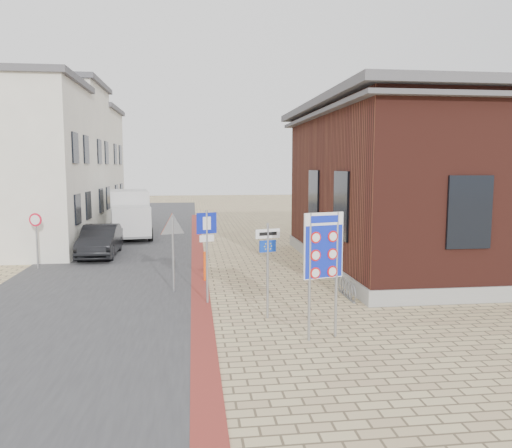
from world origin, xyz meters
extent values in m
plane|color=tan|center=(0.00, 0.00, 0.00)|extent=(120.00, 120.00, 0.00)
cube|color=#38383A|center=(-5.50, 15.00, 0.01)|extent=(7.00, 60.00, 0.02)
cube|color=maroon|center=(-2.00, 10.00, 0.01)|extent=(0.60, 40.00, 0.02)
cube|color=gray|center=(9.00, 7.00, 0.25)|extent=(12.15, 12.15, 0.50)
cube|color=#451C16|center=(9.00, 7.00, 3.50)|extent=(12.00, 12.00, 6.00)
cube|color=#4F4F54|center=(9.00, 7.00, 6.65)|extent=(13.00, 13.00, 0.30)
cube|color=#4F4F54|center=(9.00, 7.00, 6.25)|extent=(12.70, 12.70, 0.15)
cube|color=black|center=(2.98, 4.00, 2.80)|extent=(0.12, 1.60, 2.40)
cube|color=black|center=(2.98, 8.00, 2.80)|extent=(0.12, 1.60, 2.40)
cube|color=black|center=(6.00, 0.98, 2.80)|extent=(1.40, 0.12, 2.20)
cube|color=silver|center=(-11.00, 12.00, 4.00)|extent=(7.00, 6.00, 8.00)
cube|color=black|center=(-7.48, 10.80, 2.20)|extent=(0.10, 1.10, 1.40)
cube|color=black|center=(-7.48, 13.20, 2.20)|extent=(0.10, 1.10, 1.40)
cube|color=black|center=(-7.48, 10.80, 5.00)|extent=(0.10, 1.10, 1.40)
cube|color=black|center=(-7.48, 13.20, 5.00)|extent=(0.10, 1.10, 1.40)
cube|color=silver|center=(-11.00, 18.00, 4.40)|extent=(7.00, 6.00, 8.80)
cube|color=#4F4F54|center=(-11.00, 18.00, 8.95)|extent=(7.40, 6.40, 0.30)
cube|color=black|center=(-7.48, 16.80, 2.20)|extent=(0.10, 1.10, 1.40)
cube|color=black|center=(-7.48, 19.20, 2.20)|extent=(0.10, 1.10, 1.40)
cube|color=black|center=(-7.48, 16.80, 5.00)|extent=(0.10, 1.10, 1.40)
cube|color=black|center=(-7.48, 19.20, 5.00)|extent=(0.10, 1.10, 1.40)
cube|color=silver|center=(-11.00, 24.00, 4.00)|extent=(7.00, 6.00, 8.00)
cube|color=#4F4F54|center=(-11.00, 24.00, 8.15)|extent=(7.40, 6.40, 0.30)
cube|color=black|center=(-7.48, 22.80, 2.20)|extent=(0.10, 1.10, 1.40)
cube|color=black|center=(-7.48, 25.20, 2.20)|extent=(0.10, 1.10, 1.40)
cube|color=black|center=(-7.48, 22.80, 5.00)|extent=(0.10, 1.10, 1.40)
cube|color=black|center=(-7.48, 25.20, 5.00)|extent=(0.10, 1.10, 1.40)
torus|color=slate|center=(2.65, 1.60, 0.28)|extent=(0.04, 0.60, 0.60)
torus|color=slate|center=(2.65, 1.90, 0.28)|extent=(0.04, 0.60, 0.60)
torus|color=slate|center=(2.65, 2.20, 0.28)|extent=(0.04, 0.60, 0.60)
torus|color=slate|center=(2.65, 2.50, 0.28)|extent=(0.04, 0.60, 0.60)
torus|color=slate|center=(2.65, 2.80, 0.28)|extent=(0.04, 0.60, 0.60)
cube|color=slate|center=(2.65, 2.20, 0.02)|extent=(0.08, 1.60, 0.04)
imported|color=black|center=(-6.50, 10.71, 0.73)|extent=(1.60, 4.45, 1.46)
cube|color=slate|center=(-5.81, 16.49, 0.44)|extent=(2.80, 5.48, 0.24)
cube|color=silver|center=(-5.53, 14.68, 1.21)|extent=(2.26, 1.94, 1.55)
cube|color=black|center=(-5.42, 13.96, 1.50)|extent=(1.83, 0.36, 0.77)
cube|color=silver|center=(-5.95, 17.35, 1.69)|extent=(2.63, 3.77, 2.13)
cylinder|color=black|center=(-6.58, 14.81, 0.39)|extent=(0.36, 0.80, 0.77)
cylinder|color=black|center=(-4.57, 15.12, 0.39)|extent=(0.36, 0.80, 0.77)
cylinder|color=black|center=(-7.05, 17.87, 0.39)|extent=(0.36, 0.80, 0.77)
cylinder|color=black|center=(-5.04, 18.18, 0.39)|extent=(0.36, 0.80, 0.77)
cylinder|color=gray|center=(0.52, -1.60, 1.54)|extent=(0.07, 0.07, 3.08)
cylinder|color=gray|center=(1.23, -1.40, 1.54)|extent=(0.07, 0.07, 3.08)
cube|color=white|center=(0.88, -1.50, 2.29)|extent=(1.02, 0.34, 1.58)
cube|color=#0F22BB|center=(0.88, -1.50, 2.29)|extent=(0.98, 0.33, 1.54)
cube|color=white|center=(0.88, -1.50, 2.93)|extent=(0.99, 0.33, 0.30)
cylinder|color=gray|center=(-0.20, 0.30, 1.32)|extent=(0.07, 0.07, 2.64)
cube|color=white|center=(-0.20, 0.30, 2.35)|extent=(0.69, 0.23, 0.25)
cube|color=#0F38B7|center=(-0.20, 0.30, 2.01)|extent=(0.47, 0.17, 0.32)
cylinder|color=gray|center=(-1.80, 2.00, 1.43)|extent=(0.07, 0.07, 2.87)
cube|color=#0D1EA5|center=(-1.80, 2.00, 2.47)|extent=(0.61, 0.25, 0.63)
cube|color=white|center=(-1.80, 2.00, 2.01)|extent=(0.44, 0.20, 0.21)
cylinder|color=gray|center=(-2.87, 3.50, 1.26)|extent=(0.07, 0.07, 2.51)
cylinder|color=gray|center=(-8.50, 8.00, 1.14)|extent=(0.07, 0.07, 2.29)
cylinder|color=red|center=(-8.50, 8.00, 2.03)|extent=(0.53, 0.16, 0.54)
cylinder|color=#FF4E0D|center=(-1.80, 5.00, 0.54)|extent=(0.12, 0.12, 1.09)
camera|label=1|loc=(-2.20, -12.93, 4.16)|focal=35.00mm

